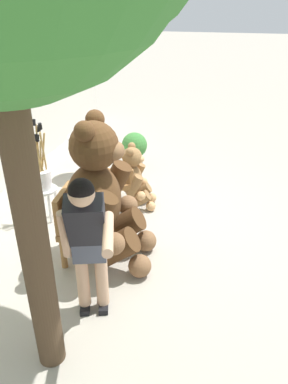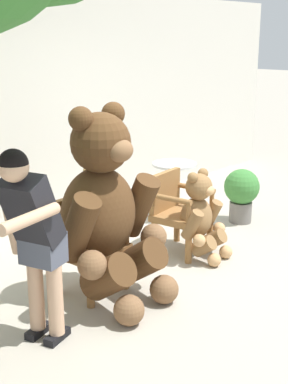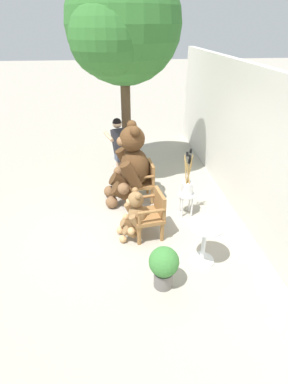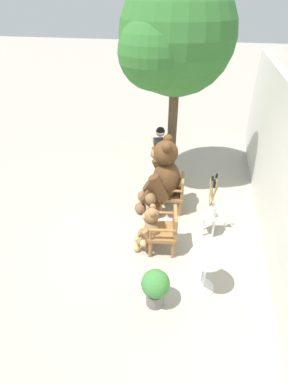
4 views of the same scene
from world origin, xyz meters
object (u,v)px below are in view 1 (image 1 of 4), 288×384
(white_stool, at_px, (45,195))
(person_visitor, at_px, (88,237))
(wooden_chair_left, at_px, (80,223))
(brush_bucket, at_px, (42,174))
(wooden_chair_right, at_px, (114,176))
(teddy_bear_small, at_px, (134,177))
(potted_plant, at_px, (134,149))
(round_side_table, at_px, (86,152))
(teddy_bear_large, at_px, (102,195))

(white_stool, bearing_deg, person_visitor, -141.06)
(wooden_chair_left, bearing_deg, brush_bucket, 48.94)
(wooden_chair_left, bearing_deg, wooden_chair_right, -0.02)
(wooden_chair_right, relative_size, white_stool, 1.87)
(teddy_bear_small, height_order, person_visitor, person_visitor)
(brush_bucket, relative_size, potted_plant, 1.41)
(person_visitor, bearing_deg, round_side_table, 22.11)
(wooden_chair_left, height_order, wooden_chair_right, same)
(person_visitor, distance_m, round_side_table, 3.21)
(wooden_chair_left, bearing_deg, person_visitor, -152.19)
(round_side_table, xyz_separation_m, potted_plant, (0.45, -0.72, -0.05))
(wooden_chair_left, relative_size, teddy_bear_small, 0.91)
(potted_plant, bearing_deg, white_stool, 157.69)
(wooden_chair_left, height_order, round_side_table, wooden_chair_left)
(teddy_bear_small, xyz_separation_m, potted_plant, (1.24, 0.32, -0.07))
(teddy_bear_large, bearing_deg, round_side_table, 26.15)
(teddy_bear_large, distance_m, potted_plant, 2.59)
(round_side_table, height_order, potted_plant, round_side_table)
(teddy_bear_small, height_order, white_stool, teddy_bear_small)
(wooden_chair_left, xyz_separation_m, brush_bucket, (0.69, 0.79, 0.21))
(person_visitor, bearing_deg, teddy_bear_small, 4.16)
(white_stool, bearing_deg, teddy_bear_large, -122.28)
(wooden_chair_left, bearing_deg, teddy_bear_large, -87.18)
(wooden_chair_left, relative_size, potted_plant, 1.26)
(wooden_chair_right, distance_m, brush_bucket, 1.01)
(wooden_chair_left, distance_m, brush_bucket, 1.07)
(wooden_chair_right, bearing_deg, wooden_chair_left, 179.98)
(round_side_table, bearing_deg, potted_plant, -57.79)
(wooden_chair_right, height_order, white_stool, wooden_chair_right)
(teddy_bear_small, bearing_deg, brush_bucket, 119.53)
(person_visitor, bearing_deg, white_stool, 38.94)
(teddy_bear_small, bearing_deg, wooden_chair_left, 167.41)
(white_stool, height_order, round_side_table, round_side_table)
(person_visitor, height_order, brush_bucket, person_visitor)
(person_visitor, height_order, potted_plant, person_visitor)
(teddy_bear_large, bearing_deg, teddy_bear_small, -0.79)
(teddy_bear_large, relative_size, person_visitor, 1.12)
(teddy_bear_small, xyz_separation_m, brush_bucket, (-0.61, 1.08, 0.21))
(teddy_bear_small, relative_size, brush_bucket, 0.99)
(wooden_chair_right, height_order, teddy_bear_large, teddy_bear_large)
(teddy_bear_large, distance_m, white_stool, 1.36)
(teddy_bear_large, height_order, person_visitor, teddy_bear_large)
(wooden_chair_left, xyz_separation_m, round_side_table, (2.10, 0.75, -0.01))
(wooden_chair_right, bearing_deg, teddy_bear_large, -167.90)
(wooden_chair_right, relative_size, teddy_bear_small, 0.91)
(round_side_table, bearing_deg, wooden_chair_left, -160.35)
(teddy_bear_small, xyz_separation_m, round_side_table, (0.79, 1.04, -0.01))
(wooden_chair_left, height_order, teddy_bear_large, teddy_bear_large)
(wooden_chair_left, height_order, brush_bucket, brush_bucket)
(wooden_chair_right, xyz_separation_m, brush_bucket, (-0.60, 0.79, 0.21))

